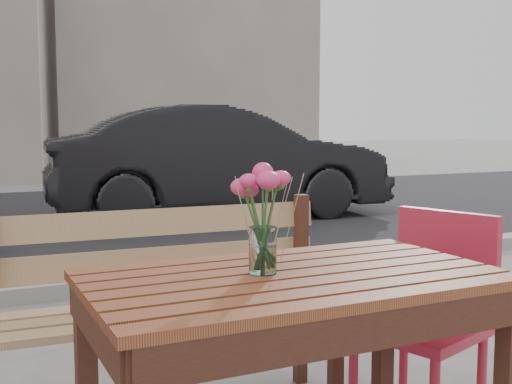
{
  "coord_description": "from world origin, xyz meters",
  "views": [
    {
      "loc": [
        -0.78,
        -1.89,
        1.29
      ],
      "look_at": [
        0.11,
        -0.02,
        1.07
      ],
      "focal_mm": 45.0,
      "sensor_mm": 36.0,
      "label": 1
    }
  ],
  "objects_px": {
    "main_table": "(294,314)",
    "main_vase": "(263,205)",
    "red_chair": "(431,307)",
    "parked_car": "(219,162)"
  },
  "relations": [
    {
      "from": "red_chair",
      "to": "main_vase",
      "type": "bearing_deg",
      "value": -95.16
    },
    {
      "from": "main_table",
      "to": "parked_car",
      "type": "height_order",
      "value": "parked_car"
    },
    {
      "from": "main_table",
      "to": "parked_car",
      "type": "xyz_separation_m",
      "value": [
        2.38,
        6.48,
        0.09
      ]
    },
    {
      "from": "main_table",
      "to": "red_chair",
      "type": "distance_m",
      "value": 0.84
    },
    {
      "from": "red_chair",
      "to": "main_vase",
      "type": "height_order",
      "value": "main_vase"
    },
    {
      "from": "main_table",
      "to": "main_vase",
      "type": "distance_m",
      "value": 0.37
    },
    {
      "from": "main_table",
      "to": "main_vase",
      "type": "bearing_deg",
      "value": 152.88
    },
    {
      "from": "red_chair",
      "to": "parked_car",
      "type": "distance_m",
      "value": 6.43
    },
    {
      "from": "main_table",
      "to": "parked_car",
      "type": "bearing_deg",
      "value": 69.89
    },
    {
      "from": "main_vase",
      "to": "parked_car",
      "type": "relative_size",
      "value": 0.08
    }
  ]
}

